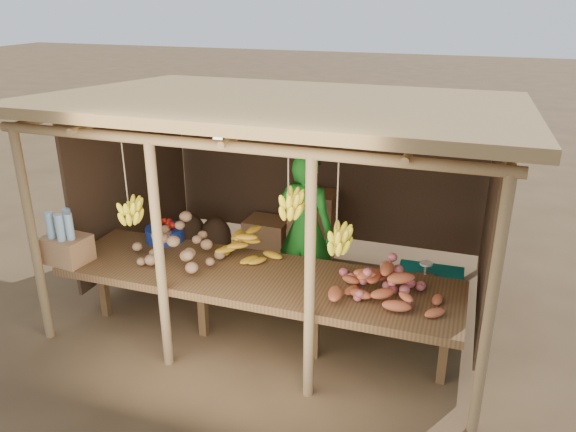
% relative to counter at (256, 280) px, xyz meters
% --- Properties ---
extents(ground, '(60.00, 60.00, 0.00)m').
position_rel_counter_xyz_m(ground, '(-0.00, 0.95, -0.74)').
color(ground, brown).
rests_on(ground, ground).
extents(stall_structure, '(4.70, 3.50, 2.43)m').
position_rel_counter_xyz_m(stall_structure, '(-0.01, 0.92, 1.17)').
color(stall_structure, '#97794E').
rests_on(stall_structure, ground).
extents(counter, '(3.90, 1.05, 0.80)m').
position_rel_counter_xyz_m(counter, '(0.00, 0.00, 0.00)').
color(counter, brown).
rests_on(counter, ground).
extents(potato_heap, '(1.13, 0.71, 0.37)m').
position_rel_counter_xyz_m(potato_heap, '(-0.90, 0.07, 0.25)').
color(potato_heap, '#97704E').
rests_on(potato_heap, counter).
extents(sweet_potato_heap, '(1.04, 0.67, 0.36)m').
position_rel_counter_xyz_m(sweet_potato_heap, '(1.23, -0.05, 0.24)').
color(sweet_potato_heap, '#B8552F').
rests_on(sweet_potato_heap, counter).
extents(onion_heap, '(0.90, 0.58, 0.36)m').
position_rel_counter_xyz_m(onion_heap, '(1.15, 0.03, 0.24)').
color(onion_heap, '#CC6366').
rests_on(onion_heap, counter).
extents(banana_pile, '(0.62, 0.40, 0.35)m').
position_rel_counter_xyz_m(banana_pile, '(-0.22, 0.36, 0.23)').
color(banana_pile, gold).
rests_on(banana_pile, counter).
extents(tomato_basin, '(0.42, 0.42, 0.22)m').
position_rel_counter_xyz_m(tomato_basin, '(-1.25, 0.44, 0.15)').
color(tomato_basin, navy).
rests_on(tomato_basin, counter).
extents(bottle_box, '(0.46, 0.38, 0.54)m').
position_rel_counter_xyz_m(bottle_box, '(-1.90, -0.34, 0.27)').
color(bottle_box, '#9D6E46').
rests_on(bottle_box, counter).
extents(vendor, '(0.68, 0.48, 1.78)m').
position_rel_counter_xyz_m(vendor, '(0.18, 1.00, 0.15)').
color(vendor, '#19721C').
rests_on(vendor, ground).
extents(tarp_crate, '(0.68, 0.59, 0.80)m').
position_rel_counter_xyz_m(tarp_crate, '(1.57, 0.90, -0.41)').
color(tarp_crate, brown).
rests_on(tarp_crate, ground).
extents(carton_stack, '(1.21, 0.46, 0.92)m').
position_rel_counter_xyz_m(carton_stack, '(-0.27, 2.09, -0.33)').
color(carton_stack, '#9D6E46').
rests_on(carton_stack, ground).
extents(burlap_sacks, '(0.82, 0.43, 0.58)m').
position_rel_counter_xyz_m(burlap_sacks, '(-1.57, 1.90, -0.49)').
color(burlap_sacks, '#463120').
rests_on(burlap_sacks, ground).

